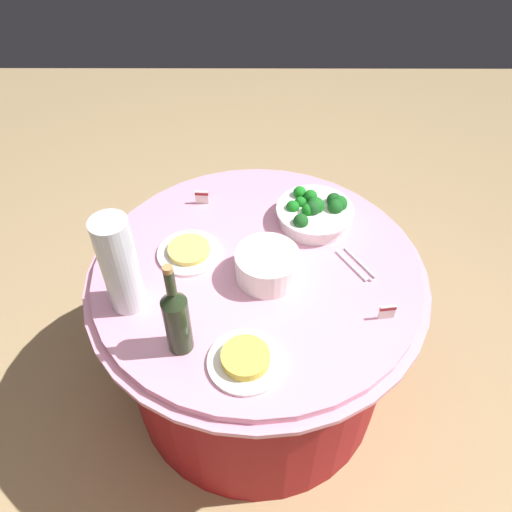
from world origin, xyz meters
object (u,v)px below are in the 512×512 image
plate_stack (266,265)px  label_placard_mid (201,197)px  broccoli_bowl (314,212)px  label_placard_front (386,311)px  wine_bottle (175,318)px  serving_tongs (356,266)px  food_plate_fried_egg (244,360)px  food_plate_noodles (188,251)px  decorative_fruit_vase (120,270)px

plate_stack → label_placard_mid: 0.45m
broccoli_bowl → label_placard_front: broccoli_bowl is taller
wine_bottle → label_placard_mid: size_ratio=6.11×
plate_stack → label_placard_front: (-0.36, 0.17, -0.02)m
plate_stack → label_placard_front: 0.40m
broccoli_bowl → plate_stack: size_ratio=1.33×
broccoli_bowl → serving_tongs: size_ratio=1.75×
plate_stack → label_placard_front: size_ratio=3.82×
broccoli_bowl → wine_bottle: size_ratio=0.83×
food_plate_fried_egg → food_plate_noodles: food_plate_fried_egg is taller
plate_stack → food_plate_fried_egg: (0.07, 0.33, -0.03)m
label_placard_mid → food_plate_noodles: bearing=85.0°
food_plate_noodles → wine_bottle: bearing=91.8°
decorative_fruit_vase → food_plate_fried_egg: bearing=149.1°
broccoli_bowl → wine_bottle: bearing=51.7°
serving_tongs → label_placard_front: size_ratio=2.90×
wine_bottle → decorative_fruit_vase: size_ratio=0.99×
broccoli_bowl → food_plate_fried_egg: (0.24, 0.61, -0.03)m
label_placard_mid → wine_bottle: bearing=88.9°
wine_bottle → label_placard_front: wine_bottle is taller
label_placard_front → label_placard_mid: same height
plate_stack → wine_bottle: size_ratio=0.62×
label_placard_front → serving_tongs: bearing=-74.2°
decorative_fruit_vase → food_plate_noodles: size_ratio=1.55×
wine_bottle → label_placard_mid: (-0.01, -0.65, -0.10)m
plate_stack → food_plate_fried_egg: size_ratio=0.95×
broccoli_bowl → decorative_fruit_vase: (0.61, 0.38, 0.10)m
broccoli_bowl → plate_stack: broccoli_bowl is taller
broccoli_bowl → wine_bottle: wine_bottle is taller
plate_stack → food_plate_noodles: plate_stack is taller
label_placard_front → label_placard_mid: 0.81m
wine_bottle → label_placard_mid: bearing=-91.1°
plate_stack → label_placard_mid: bearing=-57.0°
food_plate_fried_egg → label_placard_front: size_ratio=4.00×
serving_tongs → food_plate_fried_egg: 0.52m
plate_stack → serving_tongs: bearing=-172.2°
plate_stack → wine_bottle: bearing=47.3°
plate_stack → food_plate_noodles: (0.27, -0.10, -0.04)m
food_plate_fried_egg → label_placard_mid: bearing=-76.0°
wine_bottle → food_plate_noodles: 0.39m
serving_tongs → decorative_fruit_vase: bearing=11.9°
broccoli_bowl → serving_tongs: broccoli_bowl is taller
label_placard_mid → broccoli_bowl: bearing=166.2°
decorative_fruit_vase → label_placard_front: size_ratio=6.18×
wine_bottle → serving_tongs: (-0.56, -0.32, -0.12)m
food_plate_noodles → label_placard_mid: label_placard_mid is taller
food_plate_noodles → broccoli_bowl: bearing=-158.9°
serving_tongs → label_placard_front: (-0.06, 0.21, 0.03)m
food_plate_noodles → label_placard_mid: 0.27m
wine_bottle → food_plate_fried_egg: size_ratio=1.53×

